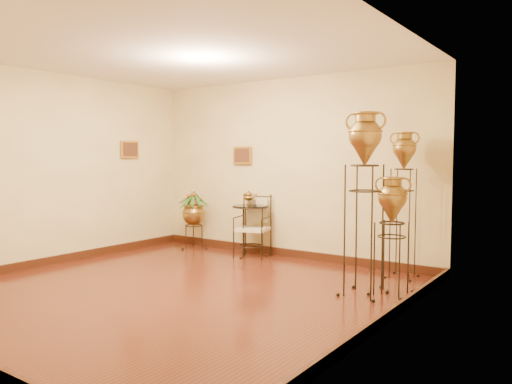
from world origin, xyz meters
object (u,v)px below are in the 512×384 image
Objects in this scene: amphora_tall at (403,203)px; armchair at (252,226)px; planter_urn at (194,211)px; side_table at (250,230)px; amphora_mid at (364,202)px.

amphora_tall reaches higher than armchair.
planter_urn is at bearing 165.59° from armchair.
planter_urn is (-3.65, 0.00, -0.34)m from amphora_tall.
amphora_tall reaches higher than planter_urn.
planter_urn is 1.20× the size of armchair.
side_table is at bearing 164.31° from armchair.
amphora_tall is 3.67m from planter_urn.
amphora_mid reaches higher than armchair.
planter_urn is at bearing 163.25° from amphora_mid.
amphora_mid is 2.05× the size of side_table.
amphora_tall is 1.87× the size of side_table.
amphora_mid is at bearing -39.25° from armchair.
armchair is (-2.40, 0.00, -0.50)m from amphora_tall.
amphora_mid is at bearing -24.46° from side_table.
amphora_mid is 2.20× the size of armchair.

